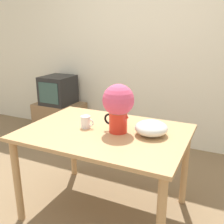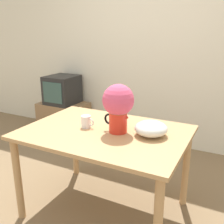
% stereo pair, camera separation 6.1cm
% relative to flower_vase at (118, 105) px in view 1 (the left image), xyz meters
% --- Properties ---
extents(ground_plane, '(12.00, 12.00, 0.00)m').
position_rel_flower_vase_xyz_m(ground_plane, '(-0.31, -0.22, -0.98)').
color(ground_plane, '#7F6647').
extents(wall_back, '(8.00, 0.05, 2.60)m').
position_rel_flower_vase_xyz_m(wall_back, '(-0.31, 1.63, 0.32)').
color(wall_back, '#EDE5CC').
rests_on(wall_back, ground_plane).
extents(table, '(1.31, 0.93, 0.76)m').
position_rel_flower_vase_xyz_m(table, '(-0.11, -0.02, -0.32)').
color(table, tan).
rests_on(table, ground_plane).
extents(flower_vase, '(0.25, 0.25, 0.39)m').
position_rel_flower_vase_xyz_m(flower_vase, '(0.00, 0.00, 0.00)').
color(flower_vase, red).
rests_on(flower_vase, table).
extents(coffee_mug, '(0.12, 0.08, 0.10)m').
position_rel_flower_vase_xyz_m(coffee_mug, '(-0.28, -0.03, -0.18)').
color(coffee_mug, white).
rests_on(coffee_mug, table).
extents(white_bowl, '(0.25, 0.25, 0.11)m').
position_rel_flower_vase_xyz_m(white_bowl, '(0.26, 0.05, -0.17)').
color(white_bowl, silver).
rests_on(white_bowl, table).
extents(tv_stand, '(0.71, 0.47, 0.48)m').
position_rel_flower_vase_xyz_m(tv_stand, '(-1.56, 1.31, -0.74)').
color(tv_stand, '#8E6B47').
rests_on(tv_stand, ground_plane).
extents(tv_set, '(0.42, 0.46, 0.41)m').
position_rel_flower_vase_xyz_m(tv_set, '(-1.56, 1.31, -0.30)').
color(tv_set, black).
rests_on(tv_set, tv_stand).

